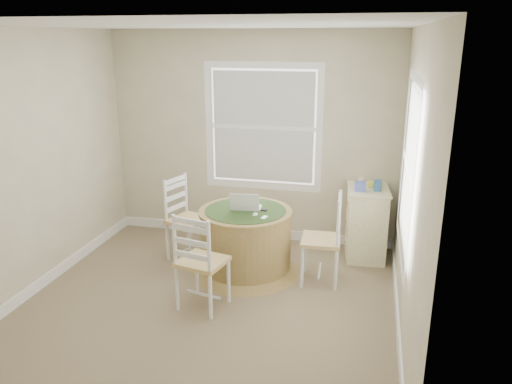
% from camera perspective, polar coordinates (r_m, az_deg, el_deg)
% --- Properties ---
extents(room, '(3.64, 3.64, 2.64)m').
position_cam_1_polar(room, '(4.64, -3.31, 2.21)').
color(room, '#857054').
rests_on(room, ground).
extents(round_table, '(1.19, 1.19, 0.72)m').
position_cam_1_polar(round_table, '(5.49, -1.19, -5.31)').
color(round_table, olive).
rests_on(round_table, ground).
extents(chair_left, '(0.51, 0.52, 0.95)m').
position_cam_1_polar(chair_left, '(5.85, -7.74, -3.15)').
color(chair_left, white).
rests_on(chair_left, ground).
extents(chair_near, '(0.50, 0.48, 0.95)m').
position_cam_1_polar(chair_near, '(4.79, -6.15, -7.86)').
color(chair_near, white).
rests_on(chair_near, ground).
extents(chair_right, '(0.42, 0.44, 0.95)m').
position_cam_1_polar(chair_right, '(5.29, 7.43, -5.42)').
color(chair_right, white).
rests_on(chair_right, ground).
extents(laptop, '(0.34, 0.31, 0.22)m').
position_cam_1_polar(laptop, '(5.39, -1.15, -1.67)').
color(laptop, white).
rests_on(laptop, round_table).
extents(mouse, '(0.08, 0.10, 0.03)m').
position_cam_1_polar(mouse, '(5.22, -0.10, -2.56)').
color(mouse, white).
rests_on(mouse, round_table).
extents(phone, '(0.06, 0.10, 0.02)m').
position_cam_1_polar(phone, '(5.15, 0.95, -2.97)').
color(phone, '#B7BABF').
rests_on(phone, round_table).
extents(keys, '(0.07, 0.06, 0.02)m').
position_cam_1_polar(keys, '(5.35, 0.92, -2.12)').
color(keys, black).
rests_on(keys, round_table).
extents(corner_chest, '(0.53, 0.67, 0.84)m').
position_cam_1_polar(corner_chest, '(5.99, 12.46, -3.44)').
color(corner_chest, '#FBF8BC').
rests_on(corner_chest, ground).
extents(tissue_box, '(0.13, 0.13, 0.10)m').
position_cam_1_polar(tissue_box, '(5.72, 11.74, 0.59)').
color(tissue_box, '#5364BF').
rests_on(tissue_box, corner_chest).
extents(box_yellow, '(0.16, 0.11, 0.06)m').
position_cam_1_polar(box_yellow, '(5.93, 13.40, 0.88)').
color(box_yellow, '#EDEB53').
rests_on(box_yellow, corner_chest).
extents(box_blue, '(0.09, 0.09, 0.12)m').
position_cam_1_polar(box_blue, '(5.77, 13.82, 0.71)').
color(box_blue, '#2D5987').
rests_on(box_blue, corner_chest).
extents(cup_cream, '(0.07, 0.07, 0.09)m').
position_cam_1_polar(cup_cream, '(5.99, 11.85, 1.27)').
color(cup_cream, beige).
rests_on(cup_cream, corner_chest).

